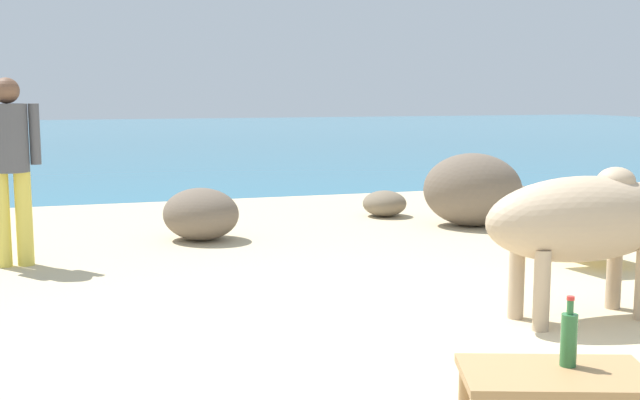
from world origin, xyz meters
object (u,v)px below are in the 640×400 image
at_px(bottle, 569,338).
at_px(deck_chair_far, 593,222).
at_px(cow, 589,220).
at_px(person_standing, 10,157).
at_px(low_bench_table, 556,386).

xyz_separation_m(bottle, deck_chair_far, (2.33, 3.02, -0.11)).
relative_size(cow, bottle, 6.02).
bearing_deg(person_standing, deck_chair_far, -109.83).
height_order(cow, bottle, cow).
xyz_separation_m(bottle, person_standing, (-2.44, 4.52, 0.45)).
relative_size(cow, person_standing, 1.10).
relative_size(deck_chair_far, person_standing, 0.52).
distance_m(deck_chair_far, person_standing, 5.03).
xyz_separation_m(cow, low_bench_table, (-1.39, -1.73, -0.35)).
bearing_deg(low_bench_table, bottle, 47.02).
relative_size(cow, deck_chair_far, 2.11).
height_order(cow, person_standing, person_standing).
bearing_deg(cow, bottle, -128.77).
bearing_deg(low_bench_table, cow, 70.04).
xyz_separation_m(cow, bottle, (-1.30, -1.68, -0.17)).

